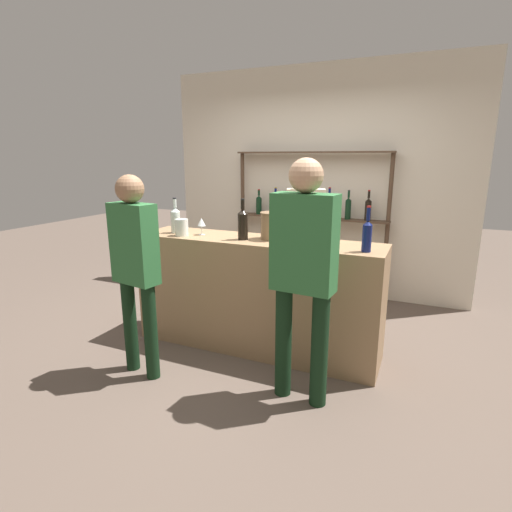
# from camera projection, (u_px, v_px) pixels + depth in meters

# --- Properties ---
(ground_plane) EXTENTS (16.00, 16.00, 0.00)m
(ground_plane) POSITION_uv_depth(u_px,v_px,m) (256.00, 346.00, 3.73)
(ground_plane) COLOR brown
(bar_counter) EXTENTS (2.22, 0.52, 1.02)m
(bar_counter) POSITION_uv_depth(u_px,v_px,m) (256.00, 294.00, 3.60)
(bar_counter) COLOR #997551
(bar_counter) RESTS_ON ground_plane
(back_wall) EXTENTS (3.82, 0.12, 2.80)m
(back_wall) POSITION_uv_depth(u_px,v_px,m) (315.00, 183.00, 5.04)
(back_wall) COLOR beige
(back_wall) RESTS_ON ground_plane
(back_shelf) EXTENTS (1.92, 0.18, 1.78)m
(back_shelf) POSITION_uv_depth(u_px,v_px,m) (310.00, 203.00, 4.94)
(back_shelf) COLOR #4C3828
(back_shelf) RESTS_ON ground_plane
(counter_bottle_0) EXTENTS (0.09, 0.09, 0.33)m
(counter_bottle_0) POSITION_uv_depth(u_px,v_px,m) (175.00, 219.00, 3.74)
(counter_bottle_0) COLOR silver
(counter_bottle_0) RESTS_ON bar_counter
(counter_bottle_1) EXTENTS (0.07, 0.07, 0.35)m
(counter_bottle_1) POSITION_uv_depth(u_px,v_px,m) (323.00, 229.00, 3.20)
(counter_bottle_1) COLOR black
(counter_bottle_1) RESTS_ON bar_counter
(counter_bottle_2) EXTENTS (0.09, 0.09, 0.35)m
(counter_bottle_2) POSITION_uv_depth(u_px,v_px,m) (243.00, 224.00, 3.42)
(counter_bottle_2) COLOR black
(counter_bottle_2) RESTS_ON bar_counter
(counter_bottle_3) EXTENTS (0.07, 0.07, 0.35)m
(counter_bottle_3) POSITION_uv_depth(u_px,v_px,m) (367.00, 235.00, 2.98)
(counter_bottle_3) COLOR #0F1956
(counter_bottle_3) RESTS_ON bar_counter
(wine_glass) EXTENTS (0.07, 0.07, 0.16)m
(wine_glass) POSITION_uv_depth(u_px,v_px,m) (201.00, 222.00, 3.64)
(wine_glass) COLOR silver
(wine_glass) RESTS_ON bar_counter
(ice_bucket) EXTENTS (0.23, 0.23, 0.23)m
(ice_bucket) POSITION_uv_depth(u_px,v_px,m) (273.00, 226.00, 3.45)
(ice_bucket) COLOR #846647
(ice_bucket) RESTS_ON bar_counter
(cork_jar) EXTENTS (0.12, 0.12, 0.15)m
(cork_jar) POSITION_uv_depth(u_px,v_px,m) (182.00, 228.00, 3.61)
(cork_jar) COLOR silver
(cork_jar) RESTS_ON bar_counter
(customer_left) EXTENTS (0.41, 0.23, 1.60)m
(customer_left) POSITION_uv_depth(u_px,v_px,m) (135.00, 260.00, 3.05)
(customer_left) COLOR black
(customer_left) RESTS_ON ground_plane
(server_behind_counter) EXTENTS (0.43, 0.29, 1.61)m
(server_behind_counter) POSITION_uv_depth(u_px,v_px,m) (305.00, 231.00, 4.20)
(server_behind_counter) COLOR #575347
(server_behind_counter) RESTS_ON ground_plane
(customer_right) EXTENTS (0.44, 0.23, 1.72)m
(customer_right) POSITION_uv_depth(u_px,v_px,m) (303.00, 264.00, 2.68)
(customer_right) COLOR black
(customer_right) RESTS_ON ground_plane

